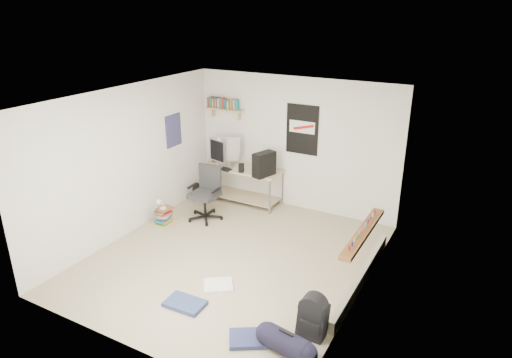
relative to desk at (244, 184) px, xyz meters
The scene contains 26 objects.
floor 2.22m from the desk, 64.34° to the right, with size 4.00×4.50×0.01m, color gray.
ceiling 3.06m from the desk, 64.34° to the right, with size 4.00×4.50×0.01m, color white.
back_wall 1.33m from the desk, 16.30° to the left, with size 4.00×0.01×2.50m, color silver.
left_wall 2.41m from the desk, 118.09° to the right, with size 0.01×4.50×2.50m, color silver.
right_wall 3.66m from the desk, 33.79° to the right, with size 0.01×4.50×2.50m, color silver.
desk is the anchor object (origin of this frame).
monitor_left 0.76m from the desk, 147.20° to the right, with size 0.41×0.10×0.45m, color #B5B5BA.
monitor_right 0.65m from the desk, 153.28° to the right, with size 0.43×0.11×0.47m, color #B4B5B9.
pc_tower 0.85m from the desk, 21.79° to the right, with size 0.21×0.43×0.45m, color black.
keyboard 0.55m from the desk, 137.52° to the right, with size 0.42×0.15×0.02m, color black.
speaker_left 0.81m from the desk, behind, with size 0.09×0.09×0.17m, color black.
speaker_right 0.54m from the desk, 67.15° to the right, with size 0.09×0.09×0.18m, color black.
office_chair 1.07m from the desk, 101.36° to the right, with size 0.65×0.65×0.99m, color #27282A.
wall_shelf 1.51m from the desk, 161.99° to the left, with size 0.80×0.22×0.24m, color tan.
poster_back_wall 1.64m from the desk, 12.94° to the left, with size 0.62×0.03×0.92m, color black.
poster_left_wall 1.72m from the desk, 143.10° to the right, with size 0.02×0.42×0.60m, color navy.
window 3.52m from the desk, 30.05° to the right, with size 0.10×1.50×1.26m, color brown.
baseboard_heater 3.37m from the desk, 30.00° to the right, with size 0.08×2.50×0.18m, color #B7B2A8.
backpack 4.05m from the desk, 48.11° to the right, with size 0.33×0.27×0.44m, color black.
duffel_bag 4.30m from the desk, 53.45° to the right, with size 0.27×0.27×0.53m, color black.
tshirt 2.99m from the desk, 66.72° to the right, with size 0.40×0.33×0.04m, color white.
jeans_a 3.48m from the desk, 72.65° to the right, with size 0.52×0.33×0.06m, color navy.
jeans_b 4.07m from the desk, 59.04° to the right, with size 0.44×0.33×0.06m, color navy.
book_stack 1.75m from the desk, 115.64° to the right, with size 0.48×0.39×0.32m, color olive.
desk_lamp 1.74m from the desk, 114.76° to the right, with size 0.12×0.19×0.19m, color white.
subwoofer 0.90m from the desk, 157.22° to the right, with size 0.26×0.26×0.29m, color black.
Camera 1 is at (3.29, -5.24, 3.71)m, focal length 32.00 mm.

